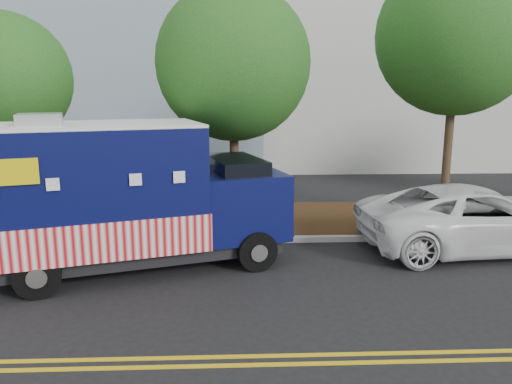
{
  "coord_description": "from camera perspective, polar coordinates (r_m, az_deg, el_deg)",
  "views": [
    {
      "loc": [
        0.68,
        -11.51,
        4.1
      ],
      "look_at": [
        1.18,
        0.6,
        1.56
      ],
      "focal_mm": 35.0,
      "sensor_mm": 36.0,
      "label": 1
    }
  ],
  "objects": [
    {
      "name": "ground",
      "position": [
        12.23,
        -5.45,
        -7.79
      ],
      "size": [
        120.0,
        120.0,
        0.0
      ],
      "primitive_type": "plane",
      "color": "black",
      "rests_on": "ground"
    },
    {
      "name": "curb",
      "position": [
        13.54,
        -5.15,
        -5.5
      ],
      "size": [
        120.0,
        0.18,
        0.15
      ],
      "primitive_type": "cube",
      "color": "#9E9E99",
      "rests_on": "ground"
    },
    {
      "name": "mulch_strip",
      "position": [
        15.55,
        -4.79,
        -3.2
      ],
      "size": [
        120.0,
        4.0,
        0.15
      ],
      "primitive_type": "cube",
      "color": "black",
      "rests_on": "ground"
    },
    {
      "name": "centerline_near",
      "position": [
        8.18,
        -7.16,
        -18.26
      ],
      "size": [
        120.0,
        0.1,
        0.01
      ],
      "primitive_type": "cube",
      "color": "gold",
      "rests_on": "ground"
    },
    {
      "name": "centerline_far",
      "position": [
        7.97,
        -7.32,
        -19.16
      ],
      "size": [
        120.0,
        0.1,
        0.01
      ],
      "primitive_type": "cube",
      "color": "gold",
      "rests_on": "ground"
    },
    {
      "name": "tree_a",
      "position": [
        16.2,
        -26.85,
        11.41
      ],
      "size": [
        3.75,
        3.75,
        6.22
      ],
      "color": "#38281C",
      "rests_on": "ground"
    },
    {
      "name": "tree_b",
      "position": [
        14.2,
        -2.61,
        14.46
      ],
      "size": [
        4.29,
        4.29,
        6.9
      ],
      "color": "#38281C",
      "rests_on": "ground"
    },
    {
      "name": "tree_c",
      "position": [
        16.25,
        21.95,
        16.25
      ],
      "size": [
        4.65,
        4.65,
        7.92
      ],
      "color": "#38281C",
      "rests_on": "ground"
    },
    {
      "name": "sign_post",
      "position": [
        14.48,
        -20.89,
        -0.5
      ],
      "size": [
        0.06,
        0.06,
        2.4
      ],
      "primitive_type": "cube",
      "color": "#473828",
      "rests_on": "ground"
    },
    {
      "name": "food_truck",
      "position": [
        11.62,
        -14.96,
        -0.89
      ],
      "size": [
        7.18,
        4.31,
        3.57
      ],
      "rotation": [
        0.0,
        0.0,
        0.3
      ],
      "color": "black",
      "rests_on": "ground"
    },
    {
      "name": "white_car",
      "position": [
        13.93,
        23.92,
        -2.77
      ],
      "size": [
        6.17,
        3.23,
        1.66
      ],
      "primitive_type": "imported",
      "rotation": [
        0.0,
        0.0,
        1.65
      ],
      "color": "white",
      "rests_on": "ground"
    }
  ]
}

